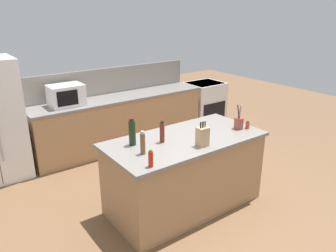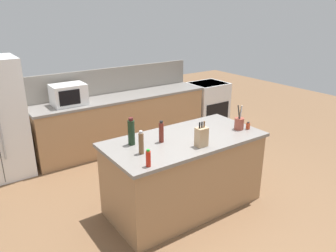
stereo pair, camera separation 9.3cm
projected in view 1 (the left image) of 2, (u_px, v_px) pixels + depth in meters
ground_plane at (184, 205)px, 4.26m from camera, size 14.00×14.00×0.00m
back_counter_run at (121, 121)px, 5.93m from camera, size 3.21×0.66×0.94m
wall_backsplash at (111, 80)px, 5.93m from camera, size 3.17×0.03×0.46m
kitchen_island at (184, 173)px, 4.10m from camera, size 1.95×0.96×0.94m
range_oven at (204, 103)px, 7.06m from camera, size 0.76×0.65×0.92m
microwave at (66, 95)px, 5.19m from camera, size 0.53×0.39×0.33m
knife_block at (202, 136)px, 3.68m from camera, size 0.13×0.10×0.29m
utensil_crock at (239, 123)px, 4.21m from camera, size 0.12×0.12×0.32m
hot_sauce_bottle at (151, 159)px, 3.20m from camera, size 0.05×0.05×0.18m
pepper_grinder at (143, 143)px, 3.47m from camera, size 0.06×0.06×0.26m
wine_bottle at (132, 132)px, 3.69m from camera, size 0.08×0.08×0.32m
spice_jar_paprika at (247, 125)px, 4.23m from camera, size 0.05×0.05×0.10m
vinegar_bottle at (162, 132)px, 3.78m from camera, size 0.06×0.06×0.26m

